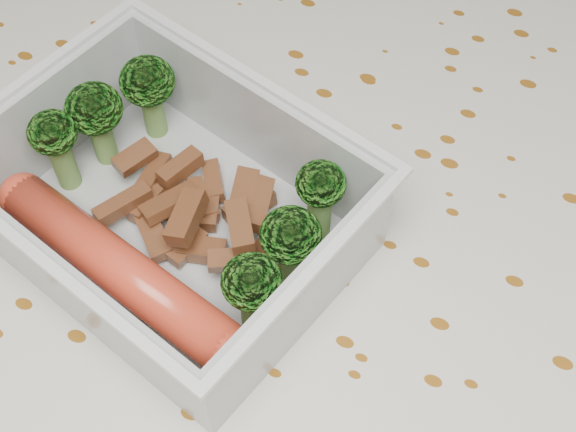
% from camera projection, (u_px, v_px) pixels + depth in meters
% --- Properties ---
extents(dining_table, '(1.40, 0.90, 0.75)m').
position_uv_depth(dining_table, '(289.00, 333.00, 0.48)').
color(dining_table, brown).
rests_on(dining_table, ground).
extents(tablecloth, '(1.46, 0.96, 0.19)m').
position_uv_depth(tablecloth, '(289.00, 292.00, 0.43)').
color(tablecloth, beige).
rests_on(tablecloth, dining_table).
extents(lunch_container, '(0.21, 0.18, 0.06)m').
position_uv_depth(lunch_container, '(171.00, 214.00, 0.39)').
color(lunch_container, silver).
rests_on(lunch_container, tablecloth).
extents(broccoli_florets, '(0.16, 0.11, 0.05)m').
position_uv_depth(broccoli_florets, '(186.00, 169.00, 0.38)').
color(broccoli_florets, '#608C3F').
rests_on(broccoli_florets, lunch_container).
extents(meat_pile, '(0.10, 0.07, 0.03)m').
position_uv_depth(meat_pile, '(197.00, 209.00, 0.40)').
color(meat_pile, brown).
rests_on(meat_pile, lunch_container).
extents(sausage, '(0.15, 0.06, 0.02)m').
position_uv_depth(sausage, '(119.00, 269.00, 0.37)').
color(sausage, red).
rests_on(sausage, lunch_container).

